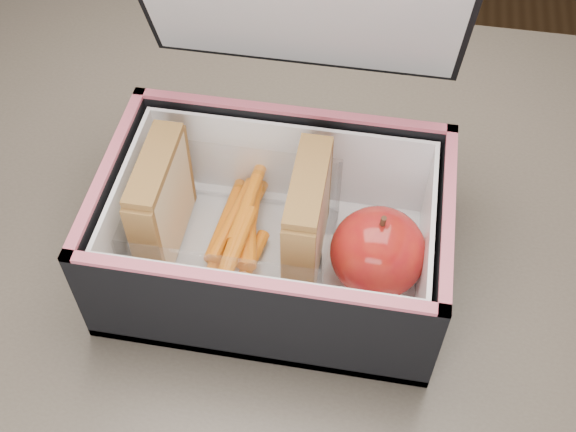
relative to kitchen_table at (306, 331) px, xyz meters
The scene contains 8 objects.
kitchen_table is the anchor object (origin of this frame).
lunch_bag 0.16m from the kitchen_table, 158.64° to the left, with size 0.28×0.26×0.28m.
plastic_tub 0.15m from the kitchen_table, 168.63° to the left, with size 0.17×0.12×0.07m, color white, non-canonical shape.
sandwich_left 0.20m from the kitchen_table, behind, with size 0.03×0.09×0.10m.
sandwich_right 0.16m from the kitchen_table, 108.65° to the left, with size 0.03×0.10×0.11m.
carrot_sticks 0.14m from the kitchen_table, 162.80° to the left, with size 0.05×0.15×0.03m.
paper_napkin 0.12m from the kitchen_table, ahead, with size 0.08×0.08×0.01m, color white.
red_apple 0.16m from the kitchen_table, ahead, with size 0.09×0.09×0.08m.
Camera 1 is at (0.04, -0.35, 1.29)m, focal length 45.00 mm.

